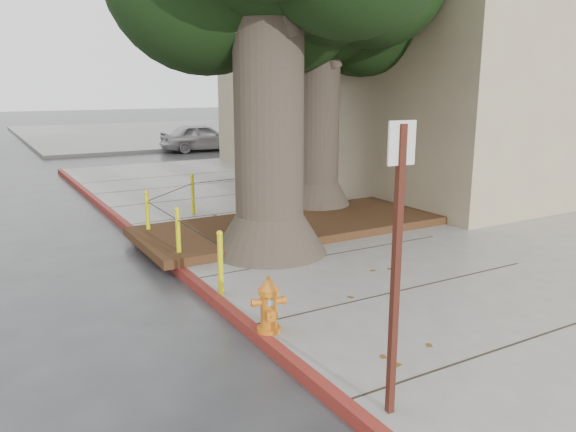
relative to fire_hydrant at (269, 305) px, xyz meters
name	(u,v)px	position (x,y,z in m)	size (l,w,h in m)	color
ground	(377,306)	(1.90, 0.26, -0.49)	(140.00, 140.00, 0.00)	#28282B
sidewalk_main	(512,218)	(7.90, 2.76, -0.42)	(16.00, 26.00, 0.15)	slate
sidewalk_far	(156,133)	(7.90, 30.26, -0.42)	(16.00, 20.00, 0.15)	slate
curb_red	(184,274)	(-0.10, 2.76, -0.42)	(0.14, 26.00, 0.16)	maroon
planter_bed	(293,225)	(2.80, 4.16, -0.26)	(6.40, 2.60, 0.16)	black
building_corner	(456,27)	(11.90, 8.76, 4.51)	(12.00, 13.00, 10.00)	tan
building_side_white	(321,63)	(17.90, 26.26, 4.01)	(10.00, 10.00, 9.00)	silver
building_side_grey	(343,47)	(23.90, 32.26, 5.51)	(12.00, 14.00, 12.00)	slate
bollard_ring	(205,210)	(1.03, 4.64, 0.17)	(3.79, 5.39, 0.95)	#D5CD0B
fire_hydrant	(269,305)	(0.00, 0.00, 0.00)	(0.38, 0.36, 0.71)	orange
signpost	(397,256)	(0.15, -2.08, 1.16)	(0.26, 0.07, 2.65)	#471911
car_silver	(202,137)	(6.93, 19.81, 0.17)	(1.56, 3.87, 1.32)	#B4B4B9
car_red	(310,134)	(13.10, 19.89, 0.04)	(1.13, 3.23, 1.06)	maroon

